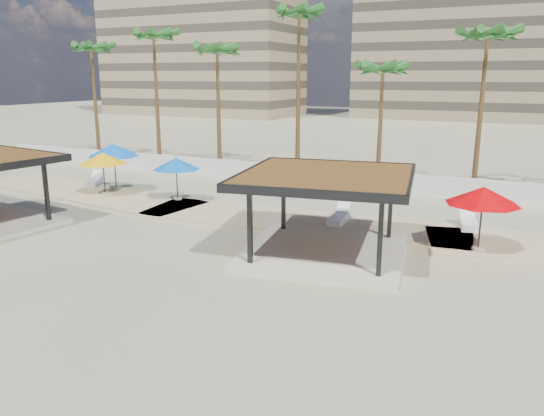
# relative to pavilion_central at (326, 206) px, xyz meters

# --- Properties ---
(ground) EXTENTS (200.00, 200.00, 0.00)m
(ground) POSITION_rel_pavilion_central_xyz_m (-4.70, -3.28, -1.97)
(ground) COLOR tan
(ground) RESTS_ON ground
(promenade) EXTENTS (44.45, 7.97, 0.24)m
(promenade) POSITION_rel_pavilion_central_xyz_m (-2.70, 4.39, -1.91)
(promenade) COLOR #C6B284
(promenade) RESTS_ON ground
(boundary_wall) EXTENTS (56.00, 0.30, 1.20)m
(boundary_wall) POSITION_rel_pavilion_central_xyz_m (-4.70, 12.72, -1.37)
(boundary_wall) COLOR silver
(boundary_wall) RESTS_ON ground
(building_west) EXTENTS (34.00, 16.00, 32.40)m
(building_west) POSITION_rel_pavilion_central_xyz_m (-46.70, 64.72, 13.29)
(building_west) COLOR #937F60
(building_west) RESTS_ON ground
(building_mid) EXTENTS (38.00, 16.00, 30.40)m
(building_mid) POSITION_rel_pavilion_central_xyz_m (-0.70, 74.72, 12.29)
(building_mid) COLOR #847259
(building_mid) RESTS_ON ground
(pavilion_central) EXTENTS (7.45, 7.45, 3.31)m
(pavilion_central) POSITION_rel_pavilion_central_xyz_m (0.00, 0.00, 0.00)
(pavilion_central) COLOR beige
(pavilion_central) RESTS_ON ground
(umbrella_a) EXTENTS (3.98, 3.98, 2.77)m
(umbrella_a) POSITION_rel_pavilion_central_xyz_m (-15.56, 5.54, 0.59)
(umbrella_a) COLOR beige
(umbrella_a) RESTS_ON promenade
(umbrella_b) EXTENTS (2.83, 2.83, 2.47)m
(umbrella_b) POSITION_rel_pavilion_central_xyz_m (-15.06, 4.02, 0.33)
(umbrella_b) COLOR beige
(umbrella_b) RESTS_ON promenade
(umbrella_c) EXTENTS (3.25, 3.25, 2.59)m
(umbrella_c) POSITION_rel_pavilion_central_xyz_m (5.59, 2.52, 0.43)
(umbrella_c) COLOR beige
(umbrella_c) RESTS_ON promenade
(umbrella_f) EXTENTS (3.05, 3.05, 2.36)m
(umbrella_f) POSITION_rel_pavilion_central_xyz_m (-10.48, 4.77, 0.23)
(umbrella_f) COLOR beige
(umbrella_f) RESTS_ON promenade
(lounger_a) EXTENTS (1.48, 2.11, 0.77)m
(lounger_a) POSITION_rel_pavilion_central_xyz_m (-17.75, 5.96, -1.61)
(lounger_a) COLOR white
(lounger_a) RESTS_ON promenade
(lounger_b) EXTENTS (0.75, 2.04, 0.76)m
(lounger_b) POSITION_rel_pavilion_central_xyz_m (-0.77, 4.16, -1.61)
(lounger_b) COLOR white
(lounger_b) RESTS_ON promenade
(lounger_c) EXTENTS (1.08, 2.24, 0.81)m
(lounger_c) POSITION_rel_pavilion_central_xyz_m (4.86, 5.97, -1.60)
(lounger_c) COLOR white
(lounger_c) RESTS_ON promenade
(palm_a) EXTENTS (3.00, 3.00, 9.98)m
(palm_a) POSITION_rel_pavilion_central_xyz_m (-25.70, 15.02, 6.80)
(palm_a) COLOR brown
(palm_a) RESTS_ON ground
(palm_b) EXTENTS (3.00, 3.00, 10.79)m
(palm_b) POSITION_rel_pavilion_central_xyz_m (-19.70, 15.42, 7.55)
(palm_b) COLOR brown
(palm_b) RESTS_ON ground
(palm_c) EXTENTS (3.00, 3.00, 9.59)m
(palm_c) POSITION_rel_pavilion_central_xyz_m (-13.70, 14.82, 6.44)
(palm_c) COLOR brown
(palm_c) RESTS_ON ground
(palm_d) EXTENTS (3.00, 3.00, 11.89)m
(palm_d) POSITION_rel_pavilion_central_xyz_m (-7.70, 15.62, 8.57)
(palm_d) COLOR brown
(palm_d) RESTS_ON ground
(palm_e) EXTENTS (3.00, 3.00, 8.23)m
(palm_e) POSITION_rel_pavilion_central_xyz_m (-1.70, 15.12, 5.15)
(palm_e) COLOR brown
(palm_e) RESTS_ON ground
(palm_f) EXTENTS (3.00, 3.00, 10.12)m
(palm_f) POSITION_rel_pavilion_central_xyz_m (4.30, 15.32, 6.93)
(palm_f) COLOR brown
(palm_f) RESTS_ON ground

